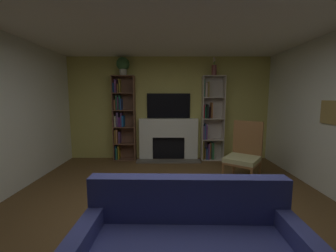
{
  "coord_description": "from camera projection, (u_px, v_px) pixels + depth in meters",
  "views": [
    {
      "loc": [
        -0.01,
        -2.65,
        1.58
      ],
      "look_at": [
        0.0,
        1.19,
        1.09
      ],
      "focal_mm": 23.24,
      "sensor_mm": 36.0,
      "label": 1
    }
  ],
  "objects": [
    {
      "name": "wall_back_accent",
      "position": [
        168.0,
        109.0,
        5.64
      ],
      "size": [
        5.25,
        0.06,
        2.62
      ],
      "primitive_type": "cube",
      "color": "tan",
      "rests_on": "ground_plane"
    },
    {
      "name": "bookshelf_left",
      "position": [
        121.0,
        119.0,
        5.53
      ],
      "size": [
        0.55,
        0.3,
        2.13
      ],
      "color": "brown",
      "rests_on": "ground_plane"
    },
    {
      "name": "potted_plant",
      "position": [
        122.0,
        65.0,
        5.32
      ],
      "size": [
        0.32,
        0.32,
        0.45
      ],
      "color": "beige",
      "rests_on": "bookshelf_left"
    },
    {
      "name": "ground_plane",
      "position": [
        168.0,
        220.0,
        2.83
      ],
      "size": [
        7.14,
        7.14,
        0.0
      ],
      "primitive_type": "plane",
      "color": "brown"
    },
    {
      "name": "armchair",
      "position": [
        243.0,
        153.0,
        4.14
      ],
      "size": [
        0.81,
        0.83,
        1.14
      ],
      "color": "brown",
      "rests_on": "ground_plane"
    },
    {
      "name": "tv",
      "position": [
        168.0,
        106.0,
        5.57
      ],
      "size": [
        1.1,
        0.06,
        0.63
      ],
      "primitive_type": "cube",
      "color": "black",
      "rests_on": "fireplace"
    },
    {
      "name": "vase_with_flowers",
      "position": [
        213.0,
        70.0,
        5.35
      ],
      "size": [
        0.13,
        0.13,
        0.44
      ],
      "color": "brown",
      "rests_on": "bookshelf_right"
    },
    {
      "name": "bookshelf_right",
      "position": [
        209.0,
        121.0,
        5.55
      ],
      "size": [
        0.55,
        0.29,
        2.13
      ],
      "color": "beige",
      "rests_on": "ground_plane"
    },
    {
      "name": "ceiling",
      "position": [
        168.0,
        5.0,
        2.49
      ],
      "size": [
        5.25,
        6.07,
        0.06
      ],
      "primitive_type": "cube",
      "color": "white",
      "rests_on": "wall_back_accent"
    },
    {
      "name": "fireplace",
      "position": [
        168.0,
        138.0,
        5.61
      ],
      "size": [
        1.59,
        0.5,
        1.06
      ],
      "color": "white",
      "rests_on": "ground_plane"
    }
  ]
}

